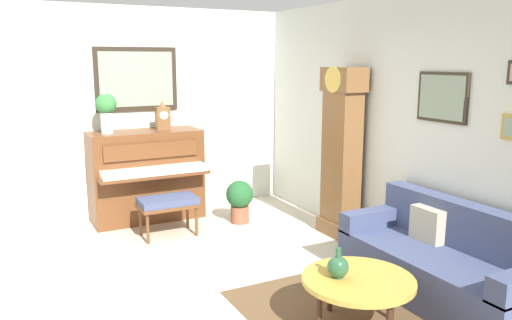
{
  "coord_description": "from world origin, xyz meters",
  "views": [
    {
      "loc": [
        4.27,
        -1.5,
        2.1
      ],
      "look_at": [
        -0.39,
        0.91,
        1.07
      ],
      "focal_mm": 35.65,
      "sensor_mm": 36.0,
      "label": 1
    }
  ],
  "objects_px": {
    "couch": "(443,264)",
    "piano_bench": "(168,203)",
    "flower_vase": "(106,108)",
    "green_jug": "(338,267)",
    "coffee_table": "(358,281)",
    "potted_plant": "(240,199)",
    "grandfather_clock": "(341,157)",
    "piano": "(147,175)",
    "mantel_clock": "(163,117)"
  },
  "relations": [
    {
      "from": "piano_bench",
      "to": "mantel_clock",
      "type": "bearing_deg",
      "value": 164.91
    },
    {
      "from": "piano",
      "to": "flower_vase",
      "type": "distance_m",
      "value": 1.02
    },
    {
      "from": "piano",
      "to": "coffee_table",
      "type": "relative_size",
      "value": 1.64
    },
    {
      "from": "piano_bench",
      "to": "coffee_table",
      "type": "height_order",
      "value": "piano_bench"
    },
    {
      "from": "couch",
      "to": "flower_vase",
      "type": "xyz_separation_m",
      "value": [
        -3.48,
        -2.2,
        1.19
      ]
    },
    {
      "from": "piano_bench",
      "to": "flower_vase",
      "type": "height_order",
      "value": "flower_vase"
    },
    {
      "from": "piano",
      "to": "mantel_clock",
      "type": "relative_size",
      "value": 3.79
    },
    {
      "from": "piano_bench",
      "to": "coffee_table",
      "type": "xyz_separation_m",
      "value": [
        2.82,
        0.63,
        0.01
      ]
    },
    {
      "from": "piano_bench",
      "to": "mantel_clock",
      "type": "height_order",
      "value": "mantel_clock"
    },
    {
      "from": "piano",
      "to": "flower_vase",
      "type": "height_order",
      "value": "flower_vase"
    },
    {
      "from": "grandfather_clock",
      "to": "green_jug",
      "type": "height_order",
      "value": "grandfather_clock"
    },
    {
      "from": "couch",
      "to": "potted_plant",
      "type": "relative_size",
      "value": 3.39
    },
    {
      "from": "piano_bench",
      "to": "potted_plant",
      "type": "height_order",
      "value": "potted_plant"
    },
    {
      "from": "grandfather_clock",
      "to": "flower_vase",
      "type": "distance_m",
      "value": 2.97
    },
    {
      "from": "flower_vase",
      "to": "green_jug",
      "type": "bearing_deg",
      "value": 16.04
    },
    {
      "from": "coffee_table",
      "to": "green_jug",
      "type": "height_order",
      "value": "green_jug"
    },
    {
      "from": "piano",
      "to": "potted_plant",
      "type": "relative_size",
      "value": 2.57
    },
    {
      "from": "piano",
      "to": "piano_bench",
      "type": "relative_size",
      "value": 2.06
    },
    {
      "from": "couch",
      "to": "green_jug",
      "type": "height_order",
      "value": "couch"
    },
    {
      "from": "coffee_table",
      "to": "potted_plant",
      "type": "relative_size",
      "value": 1.57
    },
    {
      "from": "piano_bench",
      "to": "flower_vase",
      "type": "xyz_separation_m",
      "value": [
        -0.78,
        -0.51,
        1.1
      ]
    },
    {
      "from": "couch",
      "to": "piano_bench",
      "type": "bearing_deg",
      "value": -148.0
    },
    {
      "from": "potted_plant",
      "to": "green_jug",
      "type": "bearing_deg",
      "value": -10.05
    },
    {
      "from": "mantel_clock",
      "to": "potted_plant",
      "type": "xyz_separation_m",
      "value": [
        0.71,
        0.78,
        -1.04
      ]
    },
    {
      "from": "green_jug",
      "to": "piano",
      "type": "bearing_deg",
      "value": -171.38
    },
    {
      "from": "piano",
      "to": "green_jug",
      "type": "height_order",
      "value": "piano"
    },
    {
      "from": "piano_bench",
      "to": "green_jug",
      "type": "distance_m",
      "value": 2.78
    },
    {
      "from": "piano",
      "to": "flower_vase",
      "type": "xyz_separation_m",
      "value": [
        0.0,
        -0.48,
        0.9
      ]
    },
    {
      "from": "coffee_table",
      "to": "potted_plant",
      "type": "distance_m",
      "value": 2.91
    },
    {
      "from": "potted_plant",
      "to": "grandfather_clock",
      "type": "bearing_deg",
      "value": 42.28
    },
    {
      "from": "grandfather_clock",
      "to": "piano",
      "type": "bearing_deg",
      "value": -131.28
    },
    {
      "from": "mantel_clock",
      "to": "flower_vase",
      "type": "distance_m",
      "value": 0.74
    },
    {
      "from": "couch",
      "to": "green_jug",
      "type": "bearing_deg",
      "value": -88.33
    },
    {
      "from": "piano_bench",
      "to": "couch",
      "type": "bearing_deg",
      "value": 32.0
    },
    {
      "from": "flower_vase",
      "to": "couch",
      "type": "bearing_deg",
      "value": 32.34
    },
    {
      "from": "couch",
      "to": "coffee_table",
      "type": "bearing_deg",
      "value": -83.72
    },
    {
      "from": "grandfather_clock",
      "to": "flower_vase",
      "type": "xyz_separation_m",
      "value": [
        -1.68,
        -2.39,
        0.54
      ]
    },
    {
      "from": "piano",
      "to": "grandfather_clock",
      "type": "height_order",
      "value": "grandfather_clock"
    },
    {
      "from": "piano_bench",
      "to": "potted_plant",
      "type": "distance_m",
      "value": 1.0
    },
    {
      "from": "piano",
      "to": "green_jug",
      "type": "relative_size",
      "value": 6.0
    },
    {
      "from": "flower_vase",
      "to": "potted_plant",
      "type": "relative_size",
      "value": 1.04
    },
    {
      "from": "flower_vase",
      "to": "green_jug",
      "type": "distance_m",
      "value": 3.78
    },
    {
      "from": "piano_bench",
      "to": "couch",
      "type": "relative_size",
      "value": 0.37
    },
    {
      "from": "green_jug",
      "to": "potted_plant",
      "type": "bearing_deg",
      "value": 169.95
    },
    {
      "from": "piano_bench",
      "to": "grandfather_clock",
      "type": "height_order",
      "value": "grandfather_clock"
    },
    {
      "from": "piano",
      "to": "potted_plant",
      "type": "distance_m",
      "value": 1.28
    },
    {
      "from": "green_jug",
      "to": "coffee_table",
      "type": "bearing_deg",
      "value": 59.48
    },
    {
      "from": "flower_vase",
      "to": "potted_plant",
      "type": "xyz_separation_m",
      "value": [
        0.71,
        1.51,
        -1.18
      ]
    },
    {
      "from": "flower_vase",
      "to": "potted_plant",
      "type": "bearing_deg",
      "value": 64.9
    },
    {
      "from": "piano",
      "to": "grandfather_clock",
      "type": "distance_m",
      "value": 2.57
    }
  ]
}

